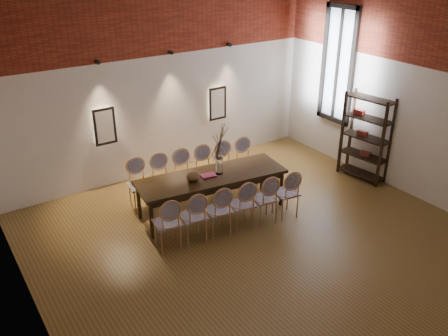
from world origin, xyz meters
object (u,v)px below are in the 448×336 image
chair_near_c (218,210)px  chair_near_d (241,204)px  chair_far_c (185,176)px  chair_far_d (207,171)px  chair_far_e (227,167)px  shelving_rack (366,137)px  chair_near_b (193,216)px  bowl (193,176)px  chair_far_b (163,180)px  chair_far_a (140,185)px  chair_far_f (247,162)px  book (208,176)px  chair_near_a (167,222)px  vase (219,166)px  chair_near_f (286,193)px  dining_table (212,193)px  chair_near_e (264,198)px

chair_near_c → chair_near_d: 0.45m
chair_far_c → chair_far_d: size_ratio=1.00×
chair_far_e → shelving_rack: bearing=163.5°
chair_near_b → chair_far_c: 1.50m
chair_near_c → chair_near_d: size_ratio=1.00×
chair_near_c → bowl: size_ratio=3.92×
chair_far_b → bowl: size_ratio=3.92×
chair_near_b → chair_far_b: (0.18, 1.42, 0.00)m
chair_far_c → bowl: (-0.25, -0.74, 0.37)m
chair_far_c → bowl: chair_far_c is taller
chair_far_a → chair_far_e: size_ratio=1.00×
chair_far_f → bowl: bearing=26.9°
chair_near_d → chair_far_c: 1.50m
chair_near_c → chair_far_d: bearing=72.5°
chair_near_c → book: (0.24, 0.67, 0.30)m
chair_near_a → chair_far_a: size_ratio=1.00×
chair_far_f → vase: 1.28m
shelving_rack → chair_near_f: bearing=179.7°
chair_near_a → dining_table: bearing=32.4°
chair_near_e → chair_far_a: bearing=141.6°
dining_table → chair_near_c: bearing=-107.5°
vase → chair_near_e: bearing=-61.1°
chair_near_c → chair_far_e: 1.69m
bowl → book: bearing=-1.5°
chair_near_e → chair_far_a: same height
book → chair_far_a: bearing=137.8°
chair_near_b → vase: 1.18m
chair_near_a → chair_far_b: bearing=72.5°
chair_near_b → chair_near_e: 1.35m
shelving_rack → chair_near_b: bearing=173.4°
chair_far_d → shelving_rack: 3.35m
chair_near_c → shelving_rack: 3.75m
chair_near_e → bowl: size_ratio=3.92×
bowl → shelving_rack: (3.79, -0.54, 0.06)m
vase → shelving_rack: bearing=-9.1°
vase → chair_far_e: bearing=46.5°
chair_near_e → chair_far_b: 1.97m
chair_far_c → bowl: 0.86m
chair_near_a → chair_far_f: same height
chair_near_c → chair_far_c: 1.43m
chair_far_e → bowl: (-1.14, -0.62, 0.37)m
chair_far_b → book: 0.99m
chair_far_a → chair_near_e: bearing=141.6°
chair_near_e → chair_far_e: 1.43m
chair_near_a → bowl: size_ratio=3.92×
chair_near_f → chair_far_b: (-1.61, 1.65, 0.00)m
chair_near_f → book: 1.42m
chair_near_a → chair_near_b: same height
chair_near_a → chair_near_f: size_ratio=1.00×
vase → chair_near_b: bearing=-146.6°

